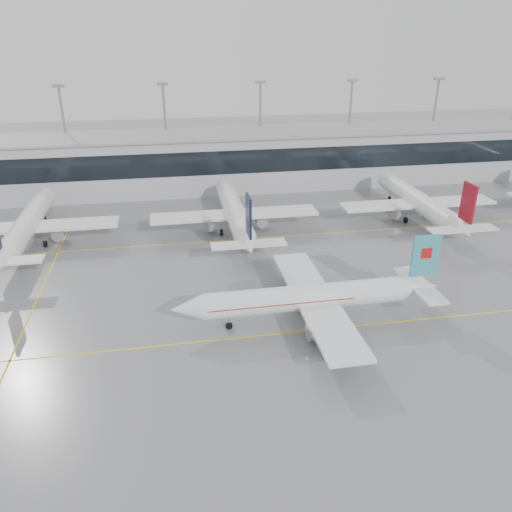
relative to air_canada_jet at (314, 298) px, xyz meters
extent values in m
plane|color=slate|center=(-5.54, -2.24, -3.32)|extent=(320.00, 320.00, 0.00)
cube|color=yellow|center=(-5.54, -2.24, -3.32)|extent=(120.00, 0.25, 0.01)
cube|color=yellow|center=(-5.54, 27.76, -3.32)|extent=(120.00, 0.25, 0.01)
cube|color=yellow|center=(-35.54, 12.76, -3.32)|extent=(0.25, 60.00, 0.01)
cube|color=#AAAAAE|center=(-5.54, 59.76, 2.68)|extent=(180.00, 15.00, 12.00)
cube|color=black|center=(-5.54, 52.21, 4.18)|extent=(180.00, 0.20, 5.00)
cube|color=gray|center=(-5.54, 59.76, 8.88)|extent=(182.00, 16.00, 0.40)
cylinder|color=gray|center=(-38.54, 65.76, 7.68)|extent=(0.50, 0.50, 22.00)
cube|color=gray|center=(-38.54, 65.76, 18.98)|extent=(2.40, 1.00, 0.60)
cylinder|color=gray|center=(-16.54, 65.76, 7.68)|extent=(0.50, 0.50, 22.00)
cube|color=gray|center=(-16.54, 65.76, 18.98)|extent=(2.40, 1.00, 0.60)
cylinder|color=gray|center=(5.46, 65.76, 7.68)|extent=(0.50, 0.50, 22.00)
cube|color=gray|center=(5.46, 65.76, 18.98)|extent=(2.40, 1.00, 0.60)
cylinder|color=gray|center=(27.46, 65.76, 7.68)|extent=(0.50, 0.50, 22.00)
cube|color=gray|center=(27.46, 65.76, 18.98)|extent=(2.40, 1.00, 0.60)
cylinder|color=gray|center=(49.46, 65.76, 7.68)|extent=(0.50, 0.50, 22.00)
cube|color=gray|center=(49.46, 65.76, 18.98)|extent=(2.40, 1.00, 0.60)
cylinder|color=gray|center=(71.46, 65.76, 7.68)|extent=(0.50, 0.50, 22.00)
cylinder|color=white|center=(-1.31, -0.01, 0.11)|extent=(24.71, 3.42, 3.24)
cone|color=white|center=(-15.65, -0.12, 0.11)|extent=(4.02, 3.27, 3.24)
cone|color=white|center=(13.84, 0.10, 0.11)|extent=(5.62, 3.28, 3.24)
cube|color=white|center=(0.19, 0.00, -0.29)|extent=(5.20, 26.78, 0.45)
cube|color=white|center=(14.04, 0.11, 0.41)|extent=(2.88, 10.31, 0.25)
cube|color=teal|center=(14.24, 0.11, 4.49)|extent=(3.60, 0.38, 5.52)
cylinder|color=gray|center=(-0.27, -4.80, -1.79)|extent=(3.62, 2.13, 2.10)
cylinder|color=gray|center=(-0.34, 4.80, -1.79)|extent=(3.62, 2.13, 2.10)
cylinder|color=gray|center=(-10.65, -0.08, -2.19)|extent=(0.20, 0.20, 1.36)
cylinder|color=black|center=(-10.65, -0.08, -2.87)|extent=(0.90, 0.31, 0.90)
cylinder|color=gray|center=(1.21, -2.59, -2.09)|extent=(0.24, 0.24, 1.36)
cylinder|color=black|center=(1.21, -2.59, -2.77)|extent=(1.10, 0.46, 1.10)
cylinder|color=gray|center=(1.17, 2.61, -2.09)|extent=(0.24, 0.24, 1.36)
cylinder|color=black|center=(1.17, 2.61, -2.77)|extent=(1.10, 0.46, 1.10)
cube|color=#B70F0F|center=(14.24, 0.11, 4.93)|extent=(1.40, 0.46, 1.40)
cube|color=#B70F0F|center=(-4.31, -0.03, 0.31)|extent=(18.02, 3.41, 0.12)
cylinder|color=white|center=(-40.54, 32.76, 0.48)|extent=(3.59, 27.36, 3.59)
cone|color=white|center=(-40.54, 48.44, 0.48)|extent=(3.59, 4.00, 3.59)
cone|color=white|center=(-40.54, 16.28, 0.48)|extent=(3.59, 5.60, 3.59)
cube|color=white|center=(-40.54, 31.26, 0.08)|extent=(29.64, 5.00, 0.45)
cube|color=white|center=(-40.54, 16.08, 0.78)|extent=(11.40, 2.80, 0.25)
cylinder|color=gray|center=(-35.74, 31.76, -1.42)|extent=(2.10, 3.60, 2.10)
cylinder|color=gray|center=(-40.54, 43.44, -2.09)|extent=(0.20, 0.20, 1.56)
cylinder|color=black|center=(-40.54, 43.44, -2.87)|extent=(0.30, 0.90, 0.90)
cylinder|color=gray|center=(-43.14, 30.26, -1.99)|extent=(0.24, 0.24, 1.56)
cylinder|color=black|center=(-43.14, 30.26, -2.77)|extent=(0.45, 1.10, 1.10)
cylinder|color=gray|center=(-37.94, 30.26, -1.99)|extent=(0.24, 0.24, 1.56)
cylinder|color=black|center=(-37.94, 30.26, -2.77)|extent=(0.45, 1.10, 1.10)
cylinder|color=white|center=(-5.54, 32.76, 0.48)|extent=(3.59, 27.36, 3.59)
cone|color=white|center=(-5.54, 48.44, 0.48)|extent=(3.59, 4.00, 3.59)
cone|color=white|center=(-5.54, 16.28, 0.48)|extent=(3.59, 5.60, 3.59)
cube|color=white|center=(-5.54, 31.26, 0.08)|extent=(29.64, 5.00, 0.45)
cube|color=white|center=(-5.54, 16.08, 0.78)|extent=(11.40, 2.80, 0.25)
cube|color=#0E1534|center=(-5.54, 15.88, 5.33)|extent=(0.35, 3.60, 6.12)
cylinder|color=gray|center=(-10.34, 31.76, -1.42)|extent=(2.10, 3.60, 2.10)
cylinder|color=gray|center=(-0.74, 31.76, -1.42)|extent=(2.10, 3.60, 2.10)
cylinder|color=gray|center=(-5.54, 43.44, -2.09)|extent=(0.20, 0.20, 1.56)
cylinder|color=black|center=(-5.54, 43.44, -2.87)|extent=(0.30, 0.90, 0.90)
cylinder|color=gray|center=(-8.14, 30.26, -1.99)|extent=(0.24, 0.24, 1.56)
cylinder|color=black|center=(-8.14, 30.26, -2.77)|extent=(0.45, 1.10, 1.10)
cylinder|color=gray|center=(-2.94, 30.26, -1.99)|extent=(0.24, 0.24, 1.56)
cylinder|color=black|center=(-2.94, 30.26, -2.77)|extent=(0.45, 1.10, 1.10)
cylinder|color=white|center=(29.46, 32.76, 0.48)|extent=(3.59, 27.36, 3.59)
cone|color=white|center=(29.46, 48.44, 0.48)|extent=(3.59, 4.00, 3.59)
cone|color=white|center=(29.46, 16.28, 0.48)|extent=(3.59, 5.60, 3.59)
cube|color=white|center=(29.46, 31.26, 0.08)|extent=(29.64, 5.00, 0.45)
cube|color=white|center=(29.46, 16.08, 0.78)|extent=(11.40, 2.80, 0.25)
cube|color=maroon|center=(29.46, 15.88, 5.33)|extent=(0.35, 3.60, 6.12)
cylinder|color=gray|center=(24.66, 31.76, -1.42)|extent=(2.10, 3.60, 2.10)
cylinder|color=gray|center=(34.26, 31.76, -1.42)|extent=(2.10, 3.60, 2.10)
cylinder|color=gray|center=(29.46, 43.44, -2.09)|extent=(0.20, 0.20, 1.56)
cylinder|color=black|center=(29.46, 43.44, -2.87)|extent=(0.30, 0.90, 0.90)
cylinder|color=gray|center=(26.86, 30.26, -1.99)|extent=(0.24, 0.24, 1.56)
cylinder|color=black|center=(26.86, 30.26, -2.77)|extent=(0.45, 1.10, 1.10)
cylinder|color=gray|center=(32.06, 30.26, -1.99)|extent=(0.24, 0.24, 1.56)
cylinder|color=black|center=(32.06, 30.26, -2.77)|extent=(0.45, 1.10, 1.10)
camera|label=1|loc=(-16.49, -51.78, 30.53)|focal=35.00mm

